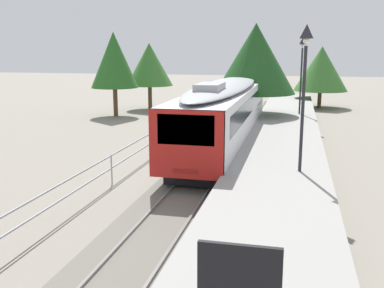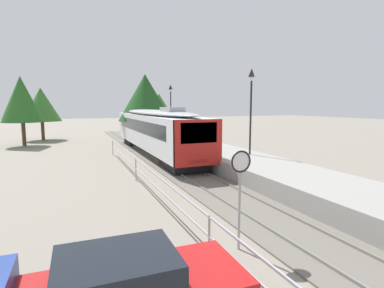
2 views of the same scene
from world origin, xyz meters
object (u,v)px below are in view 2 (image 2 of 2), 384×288
(commuter_train, at_px, (155,128))
(platform_lamp_mid_platform, at_px, (251,95))
(speed_limit_sign, at_px, (240,175))
(platform_lamp_far_end, at_px, (171,100))

(commuter_train, height_order, platform_lamp_mid_platform, platform_lamp_mid_platform)
(platform_lamp_mid_platform, height_order, speed_limit_sign, platform_lamp_mid_platform)
(speed_limit_sign, bearing_deg, platform_lamp_mid_platform, 55.40)
(commuter_train, height_order, platform_lamp_far_end, platform_lamp_far_end)
(platform_lamp_far_end, bearing_deg, speed_limit_sign, -104.18)
(platform_lamp_mid_platform, distance_m, speed_limit_sign, 11.41)
(commuter_train, relative_size, speed_limit_sign, 6.44)
(platform_lamp_mid_platform, relative_size, speed_limit_sign, 1.91)
(commuter_train, bearing_deg, platform_lamp_far_end, 63.56)
(commuter_train, relative_size, platform_lamp_far_end, 3.38)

